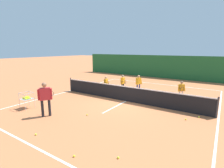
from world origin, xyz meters
name	(u,v)px	position (x,y,z in m)	size (l,w,h in m)	color
ground_plane	(126,101)	(0.00, 0.00, 0.00)	(120.00, 120.00, 0.00)	#C67042
line_baseline_near	(36,148)	(0.00, -6.26, 0.00)	(10.05, 0.08, 0.01)	white
line_baseline_far	(159,84)	(0.00, 6.48, 0.00)	(10.05, 0.08, 0.01)	white
line_sideline_west	(70,91)	(-5.02, 0.00, 0.00)	(0.08, 12.73, 0.01)	white
line_sideline_east	(219,118)	(5.02, 0.00, 0.00)	(0.08, 12.73, 0.01)	white
line_service_center	(126,101)	(0.00, 0.00, 0.00)	(0.08, 5.05, 0.01)	white
tennis_net	(126,94)	(0.00, 0.00, 0.50)	(9.92, 0.08, 1.05)	#333338
instructor	(45,96)	(-2.07, -4.32, 1.02)	(0.57, 0.84, 1.70)	black
student_0	(106,83)	(-2.45, 1.29, 0.72)	(0.43, 0.57, 1.19)	silver
student_1	(123,82)	(-1.35, 1.96, 0.80)	(0.45, 0.61, 1.32)	black
student_2	(139,82)	(-0.26, 2.41, 0.81)	(0.38, 0.54, 1.35)	navy
student_3	(181,89)	(2.85, 2.10, 0.75)	(0.43, 0.69, 1.25)	silver
ball_cart	(27,98)	(-3.95, -4.18, 0.59)	(0.58, 0.58, 0.90)	#B7B7BC
tennis_ball_0	(74,156)	(1.43, -5.91, 0.03)	(0.07, 0.07, 0.07)	yellow
tennis_ball_1	(36,134)	(-0.78, -5.75, 0.03)	(0.07, 0.07, 0.07)	yellow
tennis_ball_4	(118,158)	(2.60, -5.24, 0.03)	(0.07, 0.07, 0.07)	yellow
tennis_ball_5	(199,117)	(4.23, -0.44, 0.03)	(0.07, 0.07, 0.07)	yellow
tennis_ball_7	(87,115)	(-0.47, -3.16, 0.03)	(0.07, 0.07, 0.07)	yellow
tennis_ball_8	(186,119)	(3.75, -1.05, 0.03)	(0.07, 0.07, 0.07)	yellow
windscreen_fence	(170,67)	(0.00, 10.13, 1.28)	(22.11, 0.08, 2.56)	#1E5B2D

